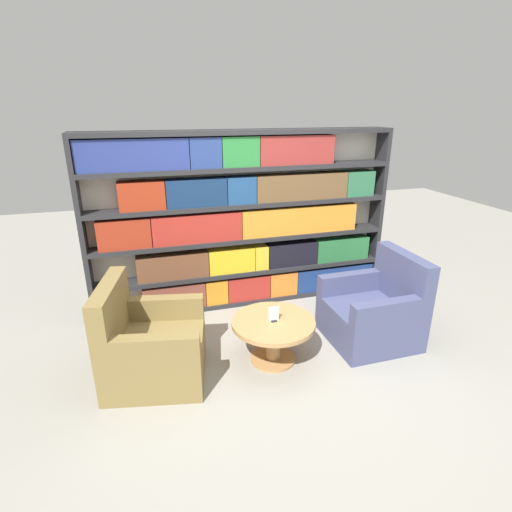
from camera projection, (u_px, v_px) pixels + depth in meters
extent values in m
plane|color=gray|center=(285.00, 368.00, 3.68)|extent=(14.00, 14.00, 0.00)
cube|color=silver|center=(241.00, 219.00, 4.73)|extent=(3.52, 0.05, 2.04)
cube|color=#262628|center=(83.00, 234.00, 4.15)|extent=(0.05, 0.30, 2.04)
cube|color=#262628|center=(375.00, 211.00, 5.08)|extent=(0.05, 0.30, 2.04)
cube|color=#262628|center=(245.00, 299.00, 4.97)|extent=(3.42, 0.30, 0.05)
cube|color=#262628|center=(244.00, 270.00, 4.83)|extent=(3.42, 0.30, 0.05)
cube|color=#262628|center=(244.00, 238.00, 4.69)|extent=(3.42, 0.30, 0.05)
cube|color=#262628|center=(244.00, 204.00, 4.55)|extent=(3.42, 0.30, 0.05)
cube|color=#262628|center=(243.00, 168.00, 4.40)|extent=(3.42, 0.30, 0.05)
cube|color=#262628|center=(243.00, 132.00, 4.27)|extent=(3.42, 0.30, 0.05)
cube|color=brown|center=(174.00, 296.00, 4.65)|extent=(0.71, 0.20, 0.30)
cube|color=orange|center=(216.00, 290.00, 4.79)|extent=(0.26, 0.20, 0.30)
cube|color=#A12A21|center=(248.00, 286.00, 4.89)|extent=(0.52, 0.20, 0.30)
cube|color=orange|center=(282.00, 282.00, 5.01)|extent=(0.35, 0.20, 0.30)
cube|color=navy|center=(332.00, 276.00, 5.20)|extent=(1.04, 0.20, 0.30)
cube|color=brown|center=(173.00, 266.00, 4.52)|extent=(0.79, 0.20, 0.28)
cube|color=gold|center=(231.00, 260.00, 4.71)|extent=(0.54, 0.20, 0.28)
cube|color=gold|center=(260.00, 257.00, 4.80)|extent=(0.16, 0.20, 0.28)
cube|color=black|center=(291.00, 253.00, 4.91)|extent=(0.62, 0.20, 0.28)
cube|color=#286B38|center=(340.00, 248.00, 5.09)|extent=(0.70, 0.20, 0.28)
cube|color=maroon|center=(124.00, 233.00, 4.25)|extent=(0.55, 0.20, 0.32)
cube|color=#A42A21|center=(197.00, 227.00, 4.45)|extent=(0.99, 0.20, 0.32)
cube|color=orange|center=(298.00, 219.00, 4.78)|extent=(1.43, 0.20, 0.32)
cube|color=maroon|center=(142.00, 195.00, 4.17)|extent=(0.47, 0.20, 0.30)
cube|color=#142C4E|center=(196.00, 192.00, 4.32)|extent=(0.65, 0.20, 0.30)
cube|color=navy|center=(240.00, 190.00, 4.45)|extent=(0.32, 0.20, 0.30)
cube|color=brown|center=(301.00, 186.00, 4.64)|extent=(1.11, 0.20, 0.30)
cube|color=#2B6644|center=(357.00, 183.00, 4.84)|extent=(0.36, 0.20, 0.30)
cube|color=navy|center=(133.00, 155.00, 4.01)|extent=(1.10, 0.20, 0.32)
cube|color=navy|center=(205.00, 152.00, 4.20)|extent=(0.33, 0.20, 0.32)
cube|color=#267434|center=(239.00, 151.00, 4.30)|extent=(0.41, 0.20, 0.32)
cube|color=maroon|center=(295.00, 150.00, 4.48)|extent=(0.87, 0.20, 0.32)
cube|color=olive|center=(157.00, 357.00, 3.52)|extent=(0.97, 0.95, 0.39)
cube|color=olive|center=(110.00, 313.00, 3.34)|extent=(0.30, 0.82, 0.52)
cube|color=olive|center=(156.00, 349.00, 3.10)|extent=(0.69, 0.25, 0.22)
cube|color=olive|center=(167.00, 308.00, 3.74)|extent=(0.69, 0.25, 0.22)
cube|color=#42476B|center=(369.00, 322.00, 4.09)|extent=(0.83, 0.81, 0.39)
cube|color=#42476B|center=(403.00, 277.00, 4.02)|extent=(0.15, 0.80, 0.52)
cube|color=#42476B|center=(348.00, 283.00, 4.27)|extent=(0.68, 0.13, 0.22)
cube|color=#42476B|center=(386.00, 312.00, 3.66)|extent=(0.68, 0.13, 0.22)
cylinder|color=#AD7F4C|center=(273.00, 342.00, 3.74)|extent=(0.14, 0.14, 0.38)
cylinder|color=#AD7F4C|center=(273.00, 358.00, 3.81)|extent=(0.43, 0.43, 0.03)
cylinder|color=#AD7F4C|center=(273.00, 323.00, 3.67)|extent=(0.77, 0.77, 0.04)
cube|color=black|center=(273.00, 320.00, 3.66)|extent=(0.06, 0.06, 0.01)
cube|color=white|center=(274.00, 314.00, 3.64)|extent=(0.10, 0.01, 0.14)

